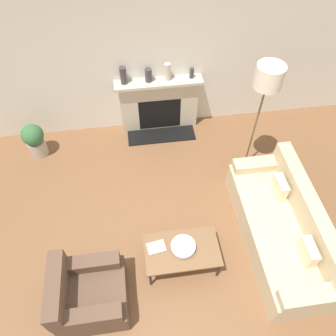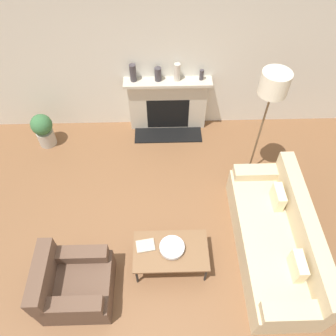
# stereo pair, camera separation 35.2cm
# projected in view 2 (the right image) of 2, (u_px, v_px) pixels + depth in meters

# --- Properties ---
(ground_plane) EXTENTS (18.00, 18.00, 0.00)m
(ground_plane) POSITION_uv_depth(u_px,v_px,m) (158.00, 279.00, 4.43)
(ground_plane) COLOR brown
(wall_back) EXTENTS (18.00, 0.06, 2.90)m
(wall_back) POSITION_uv_depth(u_px,v_px,m) (154.00, 54.00, 5.28)
(wall_back) COLOR silver
(wall_back) RESTS_ON ground_plane
(fireplace) EXTENTS (1.51, 0.59, 1.04)m
(fireplace) POSITION_uv_depth(u_px,v_px,m) (168.00, 105.00, 5.92)
(fireplace) COLOR beige
(fireplace) RESTS_ON ground_plane
(couch) EXTENTS (0.87, 2.21, 0.86)m
(couch) POSITION_uv_depth(u_px,v_px,m) (276.00, 239.00, 4.45)
(couch) COLOR #CCB78E
(couch) RESTS_ON ground_plane
(armchair_near) EXTENTS (0.86, 0.81, 0.78)m
(armchair_near) POSITION_uv_depth(u_px,v_px,m) (73.00, 285.00, 4.09)
(armchair_near) COLOR brown
(armchair_near) RESTS_ON ground_plane
(coffee_table) EXTENTS (0.98, 0.58, 0.40)m
(coffee_table) POSITION_uv_depth(u_px,v_px,m) (171.00, 251.00, 4.29)
(coffee_table) COLOR brown
(coffee_table) RESTS_ON ground_plane
(bowl) EXTENTS (0.33, 0.33, 0.08)m
(bowl) POSITION_uv_depth(u_px,v_px,m) (172.00, 248.00, 4.24)
(bowl) COLOR silver
(bowl) RESTS_ON coffee_table
(book) EXTENTS (0.26, 0.21, 0.02)m
(book) POSITION_uv_depth(u_px,v_px,m) (145.00, 246.00, 4.29)
(book) COLOR #B2A893
(book) RESTS_ON coffee_table
(floor_lamp) EXTENTS (0.39, 0.39, 1.97)m
(floor_lamp) POSITION_uv_depth(u_px,v_px,m) (272.00, 91.00, 4.30)
(floor_lamp) COLOR brown
(floor_lamp) RESTS_ON ground_plane
(mantel_vase_left) EXTENTS (0.11, 0.11, 0.30)m
(mantel_vase_left) POSITION_uv_depth(u_px,v_px,m) (133.00, 73.00, 5.39)
(mantel_vase_left) COLOR #3D383D
(mantel_vase_left) RESTS_ON fireplace
(mantel_vase_center_left) EXTENTS (0.12, 0.12, 0.23)m
(mantel_vase_center_left) POSITION_uv_depth(u_px,v_px,m) (158.00, 74.00, 5.43)
(mantel_vase_center_left) COLOR #3D383D
(mantel_vase_center_left) RESTS_ON fireplace
(mantel_vase_center_right) EXTENTS (0.11, 0.11, 0.30)m
(mantel_vase_center_right) POSITION_uv_depth(u_px,v_px,m) (177.00, 72.00, 5.41)
(mantel_vase_center_right) COLOR beige
(mantel_vase_center_right) RESTS_ON fireplace
(mantel_vase_right) EXTENTS (0.07, 0.07, 0.18)m
(mantel_vase_right) POSITION_uv_depth(u_px,v_px,m) (202.00, 75.00, 5.46)
(mantel_vase_right) COLOR #3D383D
(mantel_vase_right) RESTS_ON fireplace
(potted_plant) EXTENTS (0.37, 0.37, 0.65)m
(potted_plant) POSITION_uv_depth(u_px,v_px,m) (43.00, 129.00, 5.75)
(potted_plant) COLOR #B2A899
(potted_plant) RESTS_ON ground_plane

